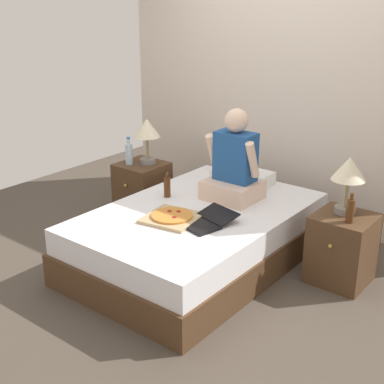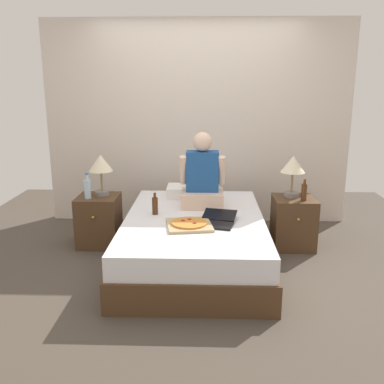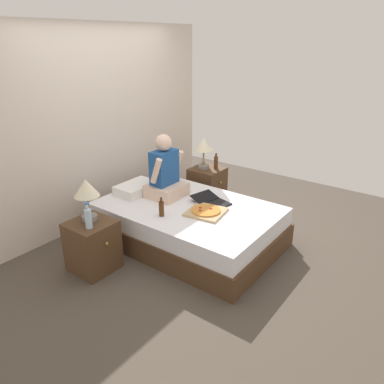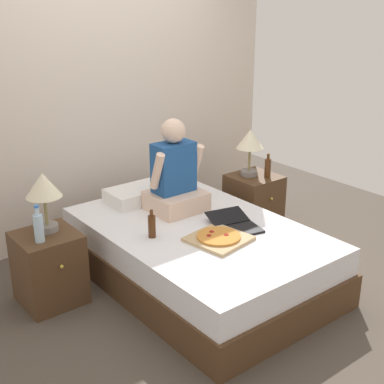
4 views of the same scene
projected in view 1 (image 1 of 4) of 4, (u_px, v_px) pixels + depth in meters
The scene contains 14 objects.
ground_plane at pixel (198, 262), 4.54m from camera, with size 5.77×5.77×0.00m, color #4C4238.
wall_back at pixel (288, 92), 5.14m from camera, with size 3.77×0.12×2.50m, color beige.
bed at pixel (198, 237), 4.46m from camera, with size 1.39×2.10×0.48m.
nightstand_left at pixel (142, 190), 5.41m from camera, with size 0.44×0.47×0.55m.
lamp_on_left_nightstand at pixel (147, 131), 5.21m from camera, with size 0.26×0.26×0.45m.
water_bottle at pixel (129, 153), 5.25m from camera, with size 0.07×0.07×0.28m.
nightstand_right at pixel (342, 248), 4.17m from camera, with size 0.44×0.47×0.55m.
lamp_on_right_nightstand at pixel (349, 173), 4.01m from camera, with size 0.26×0.26×0.45m.
beer_bottle at pixel (350, 210), 3.92m from camera, with size 0.06×0.06×0.23m.
pillow at pixel (242, 177), 4.97m from camera, with size 0.52×0.34×0.12m, color white.
person_seated at pixel (234, 166), 4.53m from camera, with size 0.47×0.40×0.78m.
laptop at pixel (204, 222), 4.10m from camera, with size 0.40×0.47×0.07m.
pizza_box at pixel (172, 217), 4.19m from camera, with size 0.46×0.46×0.05m.
beer_bottle_on_bed at pixel (167, 187), 4.63m from camera, with size 0.06×0.06×0.22m.
Camera 1 is at (2.47, -3.20, 2.15)m, focal length 50.00 mm.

